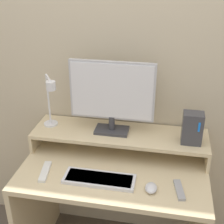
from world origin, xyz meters
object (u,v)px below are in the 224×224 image
at_px(desk_lamp, 50,100).
at_px(mouse, 151,188).
at_px(remote_control, 45,172).
at_px(monitor, 112,95).
at_px(router_dock, 192,128).
at_px(keyboard, 99,179).
at_px(remote_secondary, 179,190).

height_order(desk_lamp, mouse, desk_lamp).
height_order(desk_lamp, remote_control, desk_lamp).
distance_m(monitor, router_dock, 0.49).
xyz_separation_m(router_dock, keyboard, (-0.48, -0.28, -0.21)).
distance_m(desk_lamp, remote_secondary, 0.89).
bearing_deg(router_dock, remote_secondary, -100.34).
bearing_deg(mouse, remote_control, 176.43).
bearing_deg(remote_secondary, router_dock, 79.66).
bearing_deg(remote_control, desk_lamp, 99.04).
bearing_deg(desk_lamp, remote_control, -80.96).
distance_m(monitor, remote_secondary, 0.64).
bearing_deg(monitor, keyboard, -91.41).
bearing_deg(monitor, remote_secondary, -38.07).
bearing_deg(monitor, remote_control, -135.93).
relative_size(monitor, remote_control, 2.74).
bearing_deg(monitor, router_dock, -4.68).
relative_size(desk_lamp, remote_control, 1.88).
relative_size(monitor, remote_secondary, 3.21).
bearing_deg(mouse, remote_secondary, 8.57).
xyz_separation_m(mouse, remote_control, (-0.59, 0.04, -0.01)).
distance_m(mouse, remote_secondary, 0.15).
distance_m(router_dock, keyboard, 0.59).
distance_m(keyboard, remote_control, 0.31).
bearing_deg(remote_secondary, remote_control, 178.80).
bearing_deg(remote_control, router_dock, 19.02).
height_order(monitor, mouse, monitor).
bearing_deg(monitor, desk_lamp, -173.60).
height_order(desk_lamp, remote_secondary, desk_lamp).
xyz_separation_m(desk_lamp, mouse, (0.64, -0.31, -0.31)).
relative_size(mouse, remote_secondary, 0.55).
height_order(desk_lamp, keyboard, desk_lamp).
relative_size(desk_lamp, mouse, 4.02).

